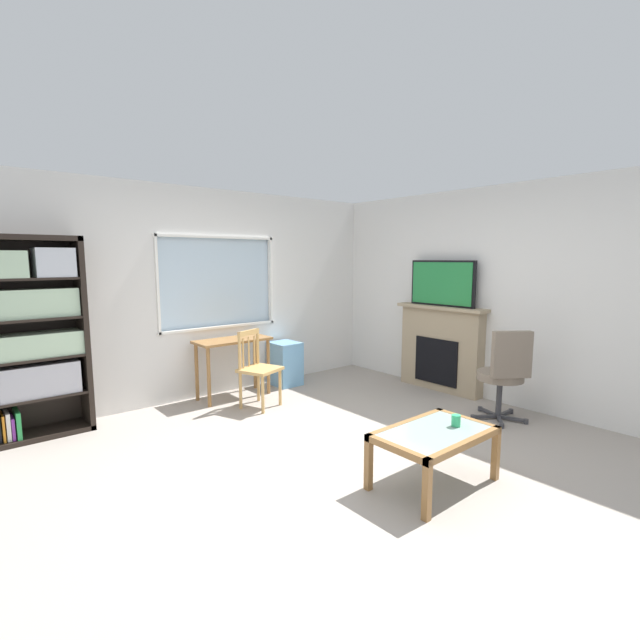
{
  "coord_description": "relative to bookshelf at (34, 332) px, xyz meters",
  "views": [
    {
      "loc": [
        -2.56,
        -2.82,
        1.73
      ],
      "look_at": [
        0.38,
        0.68,
        1.11
      ],
      "focal_mm": 25.44,
      "sensor_mm": 36.0,
      "label": 1
    }
  ],
  "objects": [
    {
      "name": "wall_right",
      "position": [
        4.48,
        -2.21,
        0.26
      ],
      "size": [
        0.12,
        5.11,
        2.58
      ],
      "primitive_type": "cube",
      "color": "silver",
      "rests_on": "ground"
    },
    {
      "name": "office_chair",
      "position": [
        3.82,
        -2.73,
        -0.48
      ],
      "size": [
        0.62,
        0.62,
        1.0
      ],
      "color": "#7A6B5B",
      "rests_on": "ground"
    },
    {
      "name": "coffee_table",
      "position": [
        2.14,
        -3.07,
        -0.66
      ],
      "size": [
        0.93,
        0.58,
        0.43
      ],
      "color": "#8C9E99",
      "rests_on": "ground"
    },
    {
      "name": "tv",
      "position": [
        4.31,
        -1.58,
        0.38
      ],
      "size": [
        0.06,
        0.94,
        0.59
      ],
      "color": "black",
      "rests_on": "fireplace"
    },
    {
      "name": "wooden_chair",
      "position": [
        2.11,
        -0.62,
        -0.57
      ],
      "size": [
        0.53,
        0.52,
        0.9
      ],
      "color": "tan",
      "rests_on": "ground"
    },
    {
      "name": "plastic_drawer_unit",
      "position": [
        2.9,
        -0.06,
        -0.74
      ],
      "size": [
        0.35,
        0.4,
        0.59
      ],
      "primitive_type": "cube",
      "color": "#72ADDB",
      "rests_on": "ground"
    },
    {
      "name": "wall_back_with_window",
      "position": [
        1.89,
        0.24,
        0.24
      ],
      "size": [
        5.04,
        0.15,
        2.58
      ],
      "color": "silver",
      "rests_on": "ground"
    },
    {
      "name": "desk_under_window",
      "position": [
        2.08,
        -0.11,
        -0.42
      ],
      "size": [
        0.93,
        0.42,
        0.74
      ],
      "color": "olive",
      "rests_on": "ground"
    },
    {
      "name": "fireplace",
      "position": [
        4.33,
        -1.58,
        -0.47
      ],
      "size": [
        0.26,
        1.26,
        1.12
      ],
      "color": "tan",
      "rests_on": "ground"
    },
    {
      "name": "ground",
      "position": [
        1.9,
        -2.21,
        -1.04
      ],
      "size": [
        6.04,
        5.91,
        0.02
      ],
      "primitive_type": "cube",
      "color": "#9E9389"
    },
    {
      "name": "sippy_cup",
      "position": [
        2.34,
        -3.12,
        -0.55
      ],
      "size": [
        0.07,
        0.07,
        0.09
      ],
      "primitive_type": "cylinder",
      "color": "#33B770",
      "rests_on": "coffee_table"
    },
    {
      "name": "bookshelf",
      "position": [
        0.0,
        0.0,
        0.0
      ],
      "size": [
        0.9,
        0.38,
        1.94
      ],
      "color": "black",
      "rests_on": "ground"
    }
  ]
}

